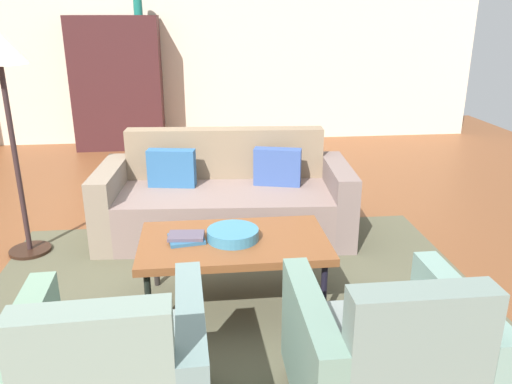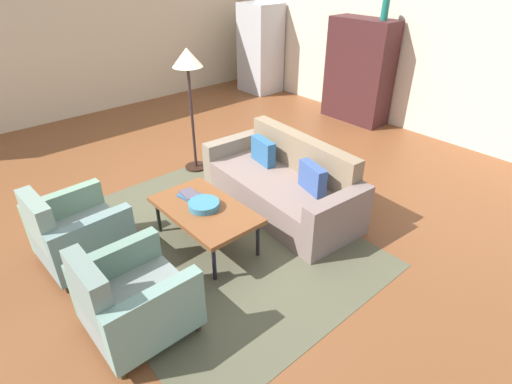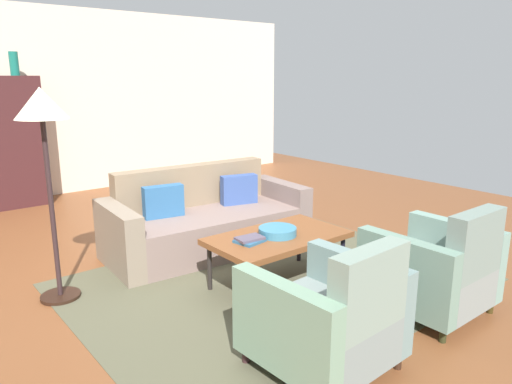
# 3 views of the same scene
# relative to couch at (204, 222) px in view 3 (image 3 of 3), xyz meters

# --- Properties ---
(ground_plane) EXTENTS (10.76, 10.76, 0.00)m
(ground_plane) POSITION_rel_couch_xyz_m (-0.52, -0.47, -0.29)
(ground_plane) COLOR brown
(wall_back) EXTENTS (8.96, 0.12, 2.80)m
(wall_back) POSITION_rel_couch_xyz_m (-0.52, 3.51, 1.11)
(wall_back) COLOR beige
(wall_back) RESTS_ON ground
(area_rug) EXTENTS (3.40, 2.60, 0.01)m
(area_rug) POSITION_rel_couch_xyz_m (-0.01, -1.14, -0.28)
(area_rug) COLOR #54533D
(area_rug) RESTS_ON ground
(couch) EXTENTS (2.16, 1.05, 0.86)m
(couch) POSITION_rel_couch_xyz_m (0.00, 0.00, 0.00)
(couch) COLOR gray
(couch) RESTS_ON ground
(coffee_table) EXTENTS (1.20, 0.70, 0.46)m
(coffee_table) POSITION_rel_couch_xyz_m (-0.01, -1.19, 0.13)
(coffee_table) COLOR black
(coffee_table) RESTS_ON ground
(armchair_left) EXTENTS (0.83, 0.83, 0.88)m
(armchair_left) POSITION_rel_couch_xyz_m (-0.60, -2.35, 0.06)
(armchair_left) COLOR #331E20
(armchair_left) RESTS_ON ground
(armchair_right) EXTENTS (0.80, 0.80, 0.88)m
(armchair_right) POSITION_rel_couch_xyz_m (0.59, -2.35, 0.06)
(armchair_right) COLOR #341915
(armchair_right) RESTS_ON ground
(fruit_bowl) EXTENTS (0.33, 0.33, 0.07)m
(fruit_bowl) POSITION_rel_couch_xyz_m (-0.01, -1.19, 0.20)
(fruit_bowl) COLOR teal
(fruit_bowl) RESTS_ON coffee_table
(book_stack) EXTENTS (0.25, 0.22, 0.04)m
(book_stack) POSITION_rel_couch_xyz_m (-0.31, -1.17, 0.19)
(book_stack) COLOR #2C5D84
(book_stack) RESTS_ON coffee_table
(vase_tall) EXTENTS (0.12, 0.12, 0.32)m
(vase_tall) POSITION_rel_couch_xyz_m (-0.96, 3.16, 1.67)
(vase_tall) COLOR #186D5E
(vase_tall) RESTS_ON cabinet
(floor_lamp) EXTENTS (0.40, 0.40, 1.72)m
(floor_lamp) POSITION_rel_couch_xyz_m (-1.59, -0.25, 1.16)
(floor_lamp) COLOR black
(floor_lamp) RESTS_ON ground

